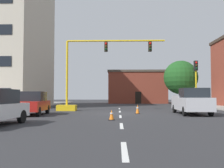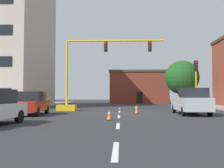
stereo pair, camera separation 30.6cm
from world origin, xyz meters
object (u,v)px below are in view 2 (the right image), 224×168
(traffic_signal_gantry, at_px, (81,87))
(traffic_light_pole_right, at_px, (196,74))
(pickup_truck_silver, at_px, (190,102))
(traffic_cone_roadside_a, at_px, (137,109))
(sedan_red_mid_left, at_px, (31,103))
(tree_right_far, at_px, (182,77))
(traffic_cone_roadside_b, at_px, (109,115))

(traffic_signal_gantry, xyz_separation_m, traffic_light_pole_right, (11.02, 0.11, 1.21))
(traffic_signal_gantry, xyz_separation_m, pickup_truck_silver, (9.14, -4.72, -1.34))
(pickup_truck_silver, bearing_deg, traffic_cone_roadside_a, 171.92)
(sedan_red_mid_left, bearing_deg, pickup_truck_silver, 4.17)
(pickup_truck_silver, bearing_deg, traffic_signal_gantry, 152.68)
(pickup_truck_silver, bearing_deg, tree_right_far, 78.25)
(tree_right_far, height_order, traffic_cone_roadside_a, tree_right_far)
(pickup_truck_silver, distance_m, sedan_red_mid_left, 12.03)
(sedan_red_mid_left, height_order, traffic_cone_roadside_a, sedan_red_mid_left)
(tree_right_far, distance_m, sedan_red_mid_left, 27.66)
(traffic_light_pole_right, height_order, traffic_cone_roadside_a, traffic_light_pole_right)
(sedan_red_mid_left, bearing_deg, traffic_cone_roadside_b, -33.20)
(traffic_signal_gantry, height_order, traffic_cone_roadside_b, traffic_signal_gantry)
(traffic_signal_gantry, distance_m, sedan_red_mid_left, 6.44)
(traffic_light_pole_right, distance_m, pickup_truck_silver, 5.78)
(traffic_signal_gantry, relative_size, tree_right_far, 1.46)
(traffic_signal_gantry, relative_size, traffic_light_pole_right, 2.15)
(tree_right_far, bearing_deg, traffic_light_pole_right, -98.79)
(tree_right_far, xyz_separation_m, traffic_cone_roadside_b, (-10.38, -25.94, -4.05))
(pickup_truck_silver, height_order, traffic_cone_roadside_b, pickup_truck_silver)
(tree_right_far, relative_size, traffic_cone_roadside_a, 9.54)
(traffic_light_pole_right, xyz_separation_m, pickup_truck_silver, (-1.88, -4.83, -2.55))
(traffic_signal_gantry, relative_size, sedan_red_mid_left, 2.24)
(pickup_truck_silver, xyz_separation_m, traffic_cone_roadside_b, (-5.99, -4.81, -0.67))
(traffic_cone_roadside_a, relative_size, traffic_cone_roadside_b, 1.19)
(tree_right_far, height_order, pickup_truck_silver, tree_right_far)
(traffic_signal_gantry, relative_size, traffic_cone_roadside_b, 16.59)
(sedan_red_mid_left, distance_m, traffic_cone_roadside_a, 8.08)
(traffic_cone_roadside_b, bearing_deg, traffic_signal_gantry, 108.31)
(traffic_cone_roadside_b, bearing_deg, sedan_red_mid_left, 146.80)
(traffic_light_pole_right, xyz_separation_m, tree_right_far, (2.52, 16.30, 0.83))
(sedan_red_mid_left, xyz_separation_m, traffic_cone_roadside_a, (7.93, 1.45, -0.52))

